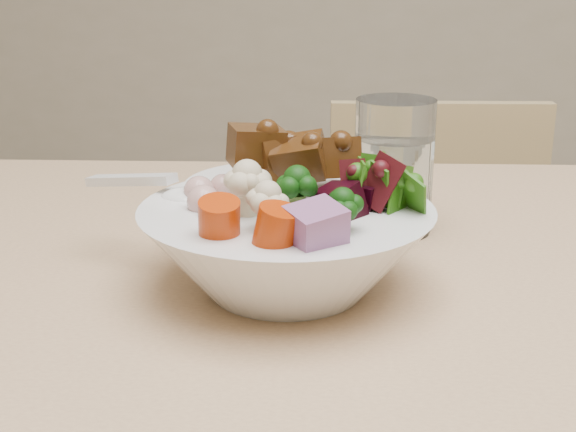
{
  "coord_description": "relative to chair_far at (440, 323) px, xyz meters",
  "views": [
    {
      "loc": [
        -0.26,
        -0.46,
        1.0
      ],
      "look_at": [
        -0.35,
        0.14,
        0.8
      ],
      "focal_mm": 50.0,
      "sensor_mm": 36.0,
      "label": 1
    }
  ],
  "objects": [
    {
      "name": "side_bowl",
      "position": [
        -0.19,
        -0.48,
        0.33
      ],
      "size": [
        0.17,
        0.17,
        0.06
      ],
      "primitive_type": null,
      "color": "white",
      "rests_on": "dining_table"
    },
    {
      "name": "food_bowl",
      "position": [
        -0.16,
        -0.59,
        0.34
      ],
      "size": [
        0.24,
        0.24,
        0.13
      ],
      "color": "white",
      "rests_on": "dining_table"
    },
    {
      "name": "soup_spoon",
      "position": [
        -0.26,
        -0.56,
        0.37
      ],
      "size": [
        0.14,
        0.08,
        0.03
      ],
      "rotation": [
        0.0,
        0.0,
        -0.39
      ],
      "color": "white",
      "rests_on": "food_bowl"
    },
    {
      "name": "chair_far",
      "position": [
        0.0,
        0.0,
        0.0
      ],
      "size": [
        0.4,
        0.4,
        0.77
      ],
      "rotation": [
        0.0,
        0.0,
        0.13
      ],
      "color": "tan",
      "rests_on": "ground"
    },
    {
      "name": "water_glass",
      "position": [
        -0.08,
        -0.43,
        0.36
      ],
      "size": [
        0.08,
        0.08,
        0.13
      ],
      "color": "white",
      "rests_on": "dining_table"
    }
  ]
}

